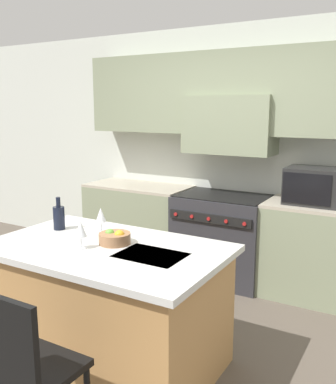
{
  "coord_description": "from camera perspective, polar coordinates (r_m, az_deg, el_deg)",
  "views": [
    {
      "loc": [
        1.71,
        -2.39,
        1.83
      ],
      "look_at": [
        -0.05,
        0.63,
        1.14
      ],
      "focal_mm": 40.0,
      "sensor_mm": 36.0,
      "label": 1
    }
  ],
  "objects": [
    {
      "name": "wine_bottle",
      "position": [
        3.47,
        -14.34,
        -3.26
      ],
      "size": [
        0.09,
        0.09,
        0.26
      ],
      "color": "black",
      "rests_on": "kitchen_island"
    },
    {
      "name": "ground_plane",
      "position": [
        3.46,
        -4.91,
        -20.73
      ],
      "size": [
        10.0,
        10.0,
        0.0
      ],
      "primitive_type": "plane",
      "color": "brown"
    },
    {
      "name": "fruit_bowl",
      "position": [
        3.05,
        -7.12,
        -6.07
      ],
      "size": [
        0.22,
        0.22,
        0.1
      ],
      "color": "#996B47",
      "rests_on": "kitchen_island"
    },
    {
      "name": "back_cabinetry",
      "position": [
        4.7,
        8.87,
        8.18
      ],
      "size": [
        10.0,
        0.46,
        2.7
      ],
      "color": "silver",
      "rests_on": "ground_plane"
    },
    {
      "name": "kitchen_island",
      "position": [
        3.19,
        -8.12,
        -14.63
      ],
      "size": [
        1.66,
        1.03,
        0.89
      ],
      "color": "#B7844C",
      "rests_on": "ground_plane"
    },
    {
      "name": "island_chair",
      "position": [
        2.46,
        -18.32,
        -21.06
      ],
      "size": [
        0.42,
        0.4,
        0.95
      ],
      "color": "black",
      "rests_on": "ground_plane"
    },
    {
      "name": "wine_glass_near",
      "position": [
        2.96,
        -11.57,
        -4.95
      ],
      "size": [
        0.08,
        0.08,
        0.19
      ],
      "color": "white",
      "rests_on": "kitchen_island"
    },
    {
      "name": "microwave",
      "position": [
        4.25,
        19.16,
        0.74
      ],
      "size": [
        0.55,
        0.39,
        0.35
      ],
      "color": "black",
      "rests_on": "back_counter"
    },
    {
      "name": "range_stove",
      "position": [
        4.65,
        7.22,
        -5.99
      ],
      "size": [
        0.96,
        0.7,
        0.92
      ],
      "color": "#2D2D33",
      "rests_on": "ground_plane"
    },
    {
      "name": "wine_glass_far",
      "position": [
        3.31,
        -8.94,
        -3.14
      ],
      "size": [
        0.08,
        0.08,
        0.19
      ],
      "color": "white",
      "rests_on": "kitchen_island"
    },
    {
      "name": "back_counter",
      "position": [
        4.67,
        7.32,
        -5.89
      ],
      "size": [
        3.4,
        0.62,
        0.93
      ],
      "color": "gray",
      "rests_on": "ground_plane"
    }
  ]
}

